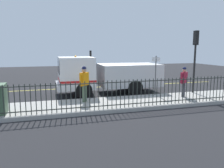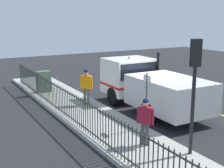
{
  "view_description": "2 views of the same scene",
  "coord_description": "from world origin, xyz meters",
  "px_view_note": "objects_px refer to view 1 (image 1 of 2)",
  "views": [
    {
      "loc": [
        13.83,
        -3.9,
        2.92
      ],
      "look_at": [
        1.04,
        -0.18,
        0.77
      ],
      "focal_mm": 36.15,
      "sensor_mm": 36.0,
      "label": 1
    },
    {
      "loc": [
        8.99,
        11.71,
        4.62
      ],
      "look_at": [
        2.11,
        -0.42,
        1.53
      ],
      "focal_mm": 49.84,
      "sensor_mm": 36.0,
      "label": 2
    }
  ],
  "objects_px": {
    "traffic_light_near": "(195,49)",
    "traffic_cone": "(75,85)",
    "worker_standing": "(84,80)",
    "street_sign": "(156,71)",
    "pedestrian_distant": "(184,79)",
    "utility_cabinet": "(1,99)",
    "work_truck": "(102,73)"
  },
  "relations": [
    {
      "from": "worker_standing",
      "to": "street_sign",
      "type": "bearing_deg",
      "value": -38.59
    },
    {
      "from": "worker_standing",
      "to": "traffic_cone",
      "type": "distance_m",
      "value": 4.68
    },
    {
      "from": "work_truck",
      "to": "street_sign",
      "type": "distance_m",
      "value": 3.36
    },
    {
      "from": "work_truck",
      "to": "traffic_cone",
      "type": "xyz_separation_m",
      "value": [
        -2.02,
        -1.5,
        -0.96
      ]
    },
    {
      "from": "work_truck",
      "to": "pedestrian_distant",
      "type": "xyz_separation_m",
      "value": [
        2.92,
        3.98,
        -0.1
      ]
    },
    {
      "from": "worker_standing",
      "to": "street_sign",
      "type": "distance_m",
      "value": 4.33
    },
    {
      "from": "pedestrian_distant",
      "to": "utility_cabinet",
      "type": "height_order",
      "value": "pedestrian_distant"
    },
    {
      "from": "pedestrian_distant",
      "to": "worker_standing",
      "type": "bearing_deg",
      "value": -36.25
    },
    {
      "from": "pedestrian_distant",
      "to": "traffic_light_near",
      "type": "xyz_separation_m",
      "value": [
        -0.9,
        1.3,
        1.63
      ]
    },
    {
      "from": "worker_standing",
      "to": "street_sign",
      "type": "xyz_separation_m",
      "value": [
        -0.61,
        4.28,
        0.31
      ]
    },
    {
      "from": "work_truck",
      "to": "traffic_cone",
      "type": "relative_size",
      "value": 9.39
    },
    {
      "from": "traffic_light_near",
      "to": "street_sign",
      "type": "xyz_separation_m",
      "value": [
        -0.05,
        -2.56,
        -1.24
      ]
    },
    {
      "from": "traffic_light_near",
      "to": "traffic_cone",
      "type": "relative_size",
      "value": 5.36
    },
    {
      "from": "traffic_cone",
      "to": "street_sign",
      "type": "bearing_deg",
      "value": 46.63
    },
    {
      "from": "worker_standing",
      "to": "traffic_cone",
      "type": "relative_size",
      "value": 2.61
    },
    {
      "from": "pedestrian_distant",
      "to": "utility_cabinet",
      "type": "bearing_deg",
      "value": -28.3
    },
    {
      "from": "worker_standing",
      "to": "utility_cabinet",
      "type": "xyz_separation_m",
      "value": [
        1.05,
        -3.68,
        -0.49
      ]
    },
    {
      "from": "work_truck",
      "to": "worker_standing",
      "type": "distance_m",
      "value": 3.01
    },
    {
      "from": "worker_standing",
      "to": "work_truck",
      "type": "bearing_deg",
      "value": 11.99
    },
    {
      "from": "work_truck",
      "to": "worker_standing",
      "type": "xyz_separation_m",
      "value": [
        2.57,
        -1.56,
        -0.02
      ]
    },
    {
      "from": "work_truck",
      "to": "pedestrian_distant",
      "type": "height_order",
      "value": "work_truck"
    },
    {
      "from": "pedestrian_distant",
      "to": "street_sign",
      "type": "xyz_separation_m",
      "value": [
        -0.96,
        -1.27,
        0.39
      ]
    },
    {
      "from": "pedestrian_distant",
      "to": "traffic_light_near",
      "type": "relative_size",
      "value": 0.45
    },
    {
      "from": "traffic_light_near",
      "to": "traffic_cone",
      "type": "bearing_deg",
      "value": 63.85
    },
    {
      "from": "worker_standing",
      "to": "traffic_light_near",
      "type": "height_order",
      "value": "traffic_light_near"
    },
    {
      "from": "traffic_light_near",
      "to": "utility_cabinet",
      "type": "relative_size",
      "value": 2.99
    },
    {
      "from": "work_truck",
      "to": "street_sign",
      "type": "xyz_separation_m",
      "value": [
        1.96,
        2.71,
        0.29
      ]
    },
    {
      "from": "worker_standing",
      "to": "pedestrian_distant",
      "type": "bearing_deg",
      "value": -50.27
    },
    {
      "from": "pedestrian_distant",
      "to": "street_sign",
      "type": "bearing_deg",
      "value": -69.66
    },
    {
      "from": "utility_cabinet",
      "to": "street_sign",
      "type": "height_order",
      "value": "street_sign"
    },
    {
      "from": "traffic_light_near",
      "to": "traffic_cone",
      "type": "xyz_separation_m",
      "value": [
        -4.03,
        -6.77,
        -2.49
      ]
    },
    {
      "from": "utility_cabinet",
      "to": "traffic_cone",
      "type": "bearing_deg",
      "value": 146.39
    }
  ]
}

